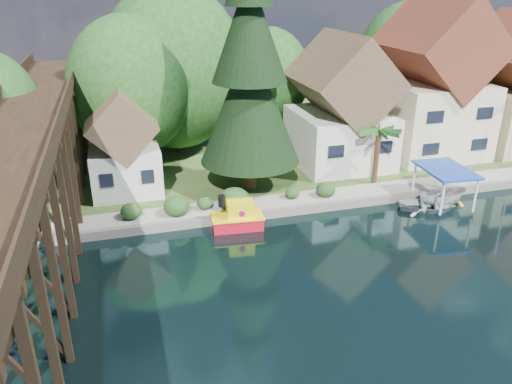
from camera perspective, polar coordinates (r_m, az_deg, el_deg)
ground at (r=28.93m, az=9.66°, el=-9.18°), size 140.00×140.00×0.00m
bank at (r=58.93m, az=-4.41°, el=8.21°), size 140.00×52.00×0.50m
seawall at (r=36.71m, az=10.14°, el=-1.39°), size 60.00×0.40×0.62m
promenade at (r=38.53m, az=12.03°, el=0.02°), size 50.00×2.60×0.06m
trestle_bridge at (r=29.21m, az=-24.28°, el=1.06°), size 4.12×44.18×9.30m
house_left at (r=43.22m, az=9.66°, el=9.16°), size 7.64×8.64×11.02m
house_center at (r=47.86m, az=19.51°, el=11.09°), size 8.65×9.18×13.89m
shed at (r=38.13m, az=-14.86°, el=4.80°), size 5.09×5.40×7.85m
bg_trees at (r=45.52m, az=-0.06°, el=12.94°), size 49.90×13.30×10.57m
shrubs at (r=34.78m, az=-3.55°, el=-0.81°), size 15.76×2.47×1.70m
conifer at (r=36.04m, az=-0.74°, el=13.47°), size 7.40×7.40×18.23m
palm_tree at (r=39.23m, az=13.86°, el=6.57°), size 4.30×4.30×4.69m
tugboat at (r=33.20m, az=-2.09°, el=-2.93°), size 3.56×2.17×2.48m
boat_white_a at (r=37.90m, az=18.99°, el=-1.37°), size 4.80×4.17×0.83m
boat_canopy at (r=38.66m, az=20.59°, el=0.22°), size 3.72×4.72×2.90m
boat_yellow at (r=39.65m, az=21.35°, el=-0.21°), size 3.18×2.95×1.37m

